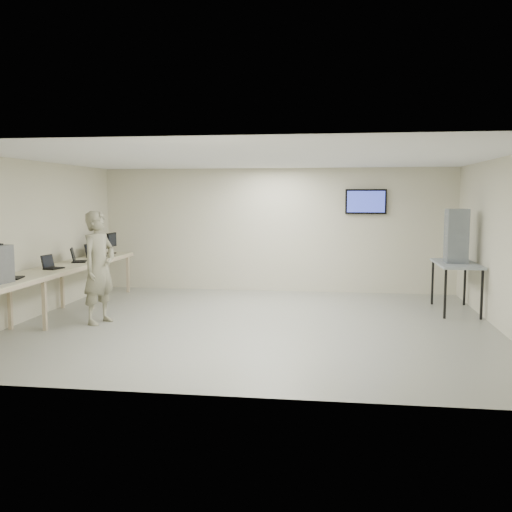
# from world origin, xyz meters

# --- Properties ---
(room) EXTENTS (8.01, 7.01, 2.81)m
(room) POSITION_xyz_m (0.03, 0.06, 1.41)
(room) COLOR gray
(room) RESTS_ON ground
(workbench) EXTENTS (0.76, 6.00, 0.90)m
(workbench) POSITION_xyz_m (-3.59, 0.00, 0.83)
(workbench) COLOR #BEB487
(workbench) RESTS_ON ground
(laptop_0) EXTENTS (0.36, 0.40, 0.28)m
(laptop_0) POSITION_xyz_m (-3.65, -1.28, 0.97)
(laptop_0) COLOR black
(laptop_0) RESTS_ON workbench
(laptop_1) EXTENTS (0.31, 0.35, 0.25)m
(laptop_1) POSITION_xyz_m (-3.59, -0.08, 0.96)
(laptop_1) COLOR black
(laptop_1) RESTS_ON workbench
(laptop_2) EXTENTS (0.39, 0.42, 0.28)m
(laptop_2) POSITION_xyz_m (-3.62, 0.97, 0.97)
(laptop_2) COLOR black
(laptop_2) RESTS_ON workbench
(laptop_3) EXTENTS (0.38, 0.41, 0.28)m
(laptop_3) POSITION_xyz_m (-3.65, 1.85, 0.97)
(laptop_3) COLOR black
(laptop_3) RESTS_ON workbench
(monitor_near) EXTENTS (0.18, 0.41, 0.41)m
(monitor_near) POSITION_xyz_m (-3.60, 2.20, 1.15)
(monitor_near) COLOR black
(monitor_near) RESTS_ON workbench
(monitor_far) EXTENTS (0.21, 0.46, 0.46)m
(monitor_far) POSITION_xyz_m (-3.60, 2.68, 1.18)
(monitor_far) COLOR black
(monitor_far) RESTS_ON workbench
(soldier) EXTENTS (0.65, 0.81, 1.92)m
(soldier) POSITION_xyz_m (-2.64, -0.25, 0.96)
(soldier) COLOR #666853
(soldier) RESTS_ON ground
(side_table) EXTENTS (0.72, 1.55, 0.93)m
(side_table) POSITION_xyz_m (3.60, 1.62, 0.86)
(side_table) COLOR gray
(side_table) RESTS_ON ground
(storage_bins) EXTENTS (0.38, 0.42, 1.01)m
(storage_bins) POSITION_xyz_m (3.58, 1.62, 1.43)
(storage_bins) COLOR gray
(storage_bins) RESTS_ON side_table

